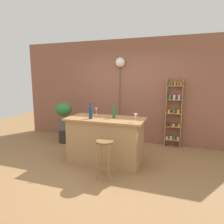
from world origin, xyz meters
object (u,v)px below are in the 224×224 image
spice_shelf (174,113)px  bottle_wine_red (91,113)px  wine_glass_left (96,110)px  pendant_globe_light (120,63)px  plant_stool (65,136)px  wine_glass_center (136,116)px  bar_stool (105,151)px  potted_plant (64,113)px  bottle_spirits_clear (114,112)px

spice_shelf → bottle_wine_red: bearing=-132.5°
spice_shelf → wine_glass_left: (-1.60, -1.23, 0.18)m
spice_shelf → bottle_wine_red: 2.28m
bottle_wine_red → wine_glass_left: size_ratio=1.94×
pendant_globe_light → plant_stool: bearing=-154.4°
spice_shelf → plant_stool: (-2.84, -0.64, -0.71)m
wine_glass_center → pendant_globe_light: pendant_globe_light is taller
bar_stool → bottle_wine_red: 0.92m
potted_plant → wine_glass_left: 1.39m
bar_stool → wine_glass_center: 0.86m
wine_glass_center → bar_stool: bearing=-130.4°
plant_stool → pendant_globe_light: pendant_globe_light is taller
pendant_globe_light → bottle_spirits_clear: bearing=-77.4°
plant_stool → wine_glass_center: size_ratio=2.20×
wine_glass_left → wine_glass_center: bearing=-24.8°
spice_shelf → bottle_wine_red: size_ratio=5.50×
spice_shelf → potted_plant: size_ratio=2.34×
plant_stool → wine_glass_center: 2.63m
potted_plant → wine_glass_center: (2.24, -1.05, 0.25)m
spice_shelf → wine_glass_center: 1.81m
spice_shelf → wine_glass_left: bearing=-142.4°
spice_shelf → plant_stool: bearing=-167.3°
spice_shelf → plant_stool: spice_shelf is taller
spice_shelf → wine_glass_center: bearing=-109.5°
plant_stool → wine_glass_center: (2.24, -1.05, 0.89)m
pendant_globe_light → bottle_wine_red: bearing=-93.1°
spice_shelf → potted_plant: spice_shelf is taller
plant_stool → bottle_spirits_clear: bottle_spirits_clear is taller
potted_plant → bottle_spirits_clear: (1.72, -0.81, 0.26)m
bottle_wine_red → pendant_globe_light: pendant_globe_light is taller
plant_stool → wine_glass_center: bearing=-25.3°
bar_stool → plant_stool: size_ratio=1.93×
bottle_spirits_clear → pendant_globe_light: size_ratio=0.14×
bar_stool → potted_plant: bearing=139.4°
spice_shelf → bottle_wine_red: (-1.54, -1.67, 0.18)m
bottle_spirits_clear → wine_glass_center: size_ratio=2.01×
potted_plant → spice_shelf: bearing=12.7°
bar_stool → spice_shelf: size_ratio=0.40×
bar_stool → bottle_wine_red: bearing=134.6°
spice_shelf → bottle_wine_red: spice_shelf is taller
bottle_spirits_clear → wine_glass_left: 0.53m
wine_glass_left → bottle_wine_red: bearing=-81.5°
wine_glass_left → plant_stool: bearing=154.4°
bar_stool → wine_glass_left: bearing=121.0°
bottle_wine_red → wine_glass_center: bottle_wine_red is taller
plant_stool → bottle_wine_red: size_ratio=1.13×
bottle_wine_red → wine_glass_left: bearing=98.5°
spice_shelf → wine_glass_center: spice_shelf is taller
potted_plant → bottle_spirits_clear: 1.92m
plant_stool → bottle_spirits_clear: 2.10m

